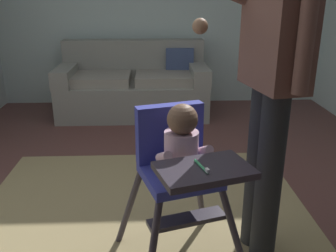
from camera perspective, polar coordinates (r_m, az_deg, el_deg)
name	(u,v)px	position (r m, az deg, el deg)	size (l,w,h in m)	color
ground	(172,212)	(2.70, 0.60, -12.96)	(5.78, 6.93, 0.10)	brown
wall_far	(161,2)	(4.97, -1.07, 18.44)	(4.98, 0.06, 2.59)	silver
couch	(134,86)	(4.58, -5.18, 6.06)	(1.76, 0.86, 0.86)	gray
high_chair	(180,159)	(1.88, 1.83, -5.02)	(0.75, 0.83, 0.92)	#342E39
adult_standing	(271,82)	(1.94, 15.52, 6.45)	(0.58, 0.50, 1.73)	#242528
toy_ball	(176,168)	(2.94, 1.27, -6.42)	(0.22, 0.22, 0.22)	green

